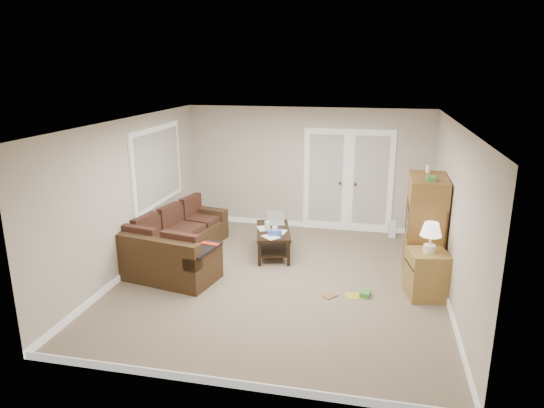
% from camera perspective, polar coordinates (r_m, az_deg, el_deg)
% --- Properties ---
extents(floor, '(5.50, 5.50, 0.00)m').
position_cam_1_polar(floor, '(7.81, 1.01, -8.94)').
color(floor, gray).
rests_on(floor, ground).
extents(ceiling, '(5.00, 5.50, 0.02)m').
position_cam_1_polar(ceiling, '(7.13, 1.11, 9.62)').
color(ceiling, silver).
rests_on(ceiling, wall_back).
extents(wall_left, '(0.02, 5.50, 2.50)m').
position_cam_1_polar(wall_left, '(8.20, -16.34, 0.93)').
color(wall_left, beige).
rests_on(wall_left, floor).
extents(wall_right, '(0.02, 5.50, 2.50)m').
position_cam_1_polar(wall_right, '(7.33, 20.61, -1.21)').
color(wall_right, beige).
rests_on(wall_right, floor).
extents(wall_back, '(5.00, 0.02, 2.50)m').
position_cam_1_polar(wall_back, '(10.00, 4.10, 4.16)').
color(wall_back, beige).
rests_on(wall_back, floor).
extents(wall_front, '(5.00, 0.02, 2.50)m').
position_cam_1_polar(wall_front, '(4.86, -5.28, -8.84)').
color(wall_front, beige).
rests_on(wall_front, floor).
extents(baseboards, '(5.00, 5.50, 0.10)m').
position_cam_1_polar(baseboards, '(7.78, 1.01, -8.61)').
color(baseboards, white).
rests_on(baseboards, floor).
extents(french_doors, '(1.80, 0.05, 2.13)m').
position_cam_1_polar(french_doors, '(9.94, 8.91, 2.66)').
color(french_doors, white).
rests_on(french_doors, floor).
extents(window_left, '(0.05, 1.92, 1.42)m').
position_cam_1_polar(window_left, '(8.99, -13.30, 4.38)').
color(window_left, white).
rests_on(window_left, wall_left).
extents(sectional_sofa, '(1.79, 2.78, 0.77)m').
position_cam_1_polar(sectional_sofa, '(8.53, -11.42, -4.84)').
color(sectional_sofa, '#402C18').
rests_on(sectional_sofa, floor).
extents(coffee_table, '(0.84, 1.26, 0.79)m').
position_cam_1_polar(coffee_table, '(8.75, 0.14, -4.29)').
color(coffee_table, black).
rests_on(coffee_table, floor).
extents(tv_armoire, '(0.58, 1.03, 1.75)m').
position_cam_1_polar(tv_armoire, '(8.10, 17.51, -2.50)').
color(tv_armoire, brown).
rests_on(tv_armoire, floor).
extents(side_cabinet, '(0.64, 0.64, 1.15)m').
position_cam_1_polar(side_cabinet, '(7.47, 17.80, -7.46)').
color(side_cabinet, olive).
rests_on(side_cabinet, floor).
extents(space_heater, '(0.15, 0.13, 0.33)m').
position_cam_1_polar(space_heater, '(9.91, 14.01, -2.90)').
color(space_heater, white).
rests_on(space_heater, floor).
extents(floor_magazine, '(0.29, 0.25, 0.01)m').
position_cam_1_polar(floor_magazine, '(7.40, 9.64, -10.60)').
color(floor_magazine, gold).
rests_on(floor_magazine, floor).
extents(floor_greenbox, '(0.17, 0.21, 0.07)m').
position_cam_1_polar(floor_greenbox, '(7.42, 10.92, -10.32)').
color(floor_greenbox, '#418F41').
rests_on(floor_greenbox, floor).
extents(floor_book, '(0.24, 0.25, 0.02)m').
position_cam_1_polar(floor_book, '(7.39, 6.36, -10.49)').
color(floor_book, brown).
rests_on(floor_book, floor).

